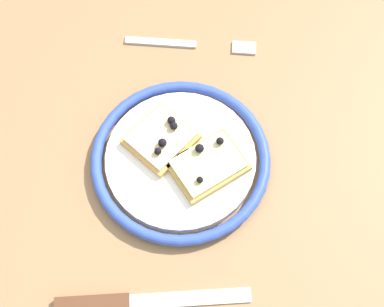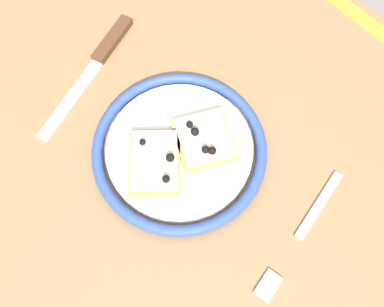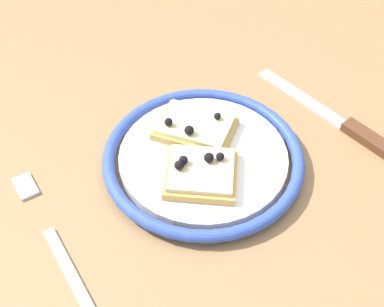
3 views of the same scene
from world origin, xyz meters
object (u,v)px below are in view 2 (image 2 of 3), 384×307
Objects in this scene: dining_table at (144,179)px; plate at (179,150)px; fork at (301,234)px; pizza_slice_far at (204,139)px; knife at (101,55)px; pizza_slice_near at (155,162)px.

plate reaches higher than dining_table.
plate is 1.21× the size of fork.
fork is (-0.18, 0.01, -0.02)m from pizza_slice_far.
plate reaches higher than knife.
fork is at bearing 178.52° from knife.
pizza_slice_far is 0.54× the size of fork.
dining_table is at bearing 19.65° from pizza_slice_near.
pizza_slice_near is (0.01, 0.04, 0.01)m from plate.
dining_table is 4.16× the size of plate.
plate reaches higher than fork.
pizza_slice_far is at bearing -124.27° from dining_table.
pizza_slice_near is at bearing 69.29° from pizza_slice_far.
pizza_slice_far is at bearing -110.71° from pizza_slice_near.
dining_table is 0.15m from pizza_slice_far.
pizza_slice_near is at bearing -160.35° from dining_table.
pizza_slice_far reaches higher than plate.
dining_table is 5.04× the size of fork.
pizza_slice_far reaches higher than fork.
pizza_slice_far is 0.46× the size of knife.
plate is 0.20m from fork.
knife reaches higher than dining_table.
pizza_slice_far is at bearing 179.02° from knife.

